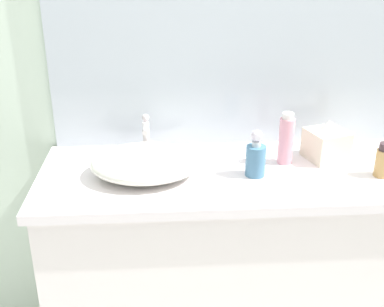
# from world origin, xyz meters

# --- Properties ---
(bathroom_wall_rear) EXTENTS (6.00, 0.06, 2.60)m
(bathroom_wall_rear) POSITION_xyz_m (0.00, 0.73, 1.30)
(bathroom_wall_rear) COLOR silver
(bathroom_wall_rear) RESTS_ON ground
(vanity_counter) EXTENTS (1.40, 0.54, 0.88)m
(vanity_counter) POSITION_xyz_m (-0.02, 0.42, 0.44)
(vanity_counter) COLOR white
(vanity_counter) RESTS_ON ground
(wall_mirror_panel) EXTENTS (1.36, 0.01, 1.11)m
(wall_mirror_panel) POSITION_xyz_m (-0.02, 0.69, 1.44)
(wall_mirror_panel) COLOR #B2BCC6
(wall_mirror_panel) RESTS_ON vanity_counter
(sink_basin) EXTENTS (0.38, 0.31, 0.10)m
(sink_basin) POSITION_xyz_m (-0.34, 0.41, 0.93)
(sink_basin) COLOR silver
(sink_basin) RESTS_ON vanity_counter
(faucet) EXTENTS (0.03, 0.12, 0.16)m
(faucet) POSITION_xyz_m (-0.34, 0.58, 0.98)
(faucet) COLOR silver
(faucet) RESTS_ON vanity_counter
(soap_dispenser) EXTENTS (0.07, 0.07, 0.17)m
(soap_dispenser) POSITION_xyz_m (0.04, 0.38, 0.95)
(soap_dispenser) COLOR teal
(soap_dispenser) RESTS_ON vanity_counter
(lotion_bottle) EXTENTS (0.06, 0.06, 0.12)m
(lotion_bottle) POSITION_xyz_m (0.48, 0.35, 0.94)
(lotion_bottle) COLOR tan
(lotion_bottle) RESTS_ON vanity_counter
(perfume_bottle) EXTENTS (0.05, 0.05, 0.19)m
(perfume_bottle) POSITION_xyz_m (0.17, 0.48, 0.98)
(perfume_bottle) COLOR pink
(perfume_bottle) RESTS_ON vanity_counter
(tissue_box) EXTENTS (0.17, 0.17, 0.15)m
(tissue_box) POSITION_xyz_m (0.33, 0.50, 0.95)
(tissue_box) COLOR beige
(tissue_box) RESTS_ON vanity_counter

